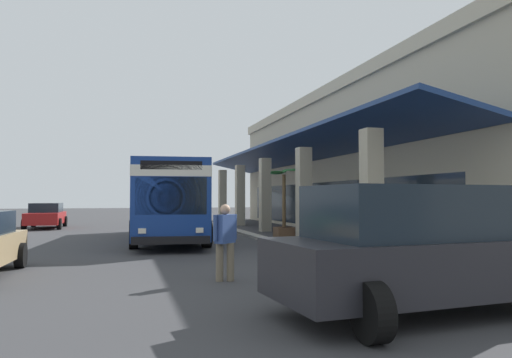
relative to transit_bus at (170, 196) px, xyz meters
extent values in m
plane|color=#38383A|center=(-4.81, 7.93, -1.85)|extent=(120.00, 120.00, 0.00)
cube|color=#9E998E|center=(-3.56, 3.78, -1.79)|extent=(34.02, 0.50, 0.12)
cube|color=#B2A88E|center=(-3.56, 13.48, 1.68)|extent=(28.35, 10.42, 7.07)
cube|color=#C0B59A|center=(-3.56, 13.48, 5.52)|extent=(28.65, 10.72, 0.60)
cube|color=#B2A88E|center=(-14.90, 5.34, 0.09)|extent=(0.55, 0.55, 3.89)
cube|color=#B2A88E|center=(-9.23, 5.34, 0.09)|extent=(0.55, 0.55, 3.89)
cube|color=#B2A88E|center=(-3.56, 5.34, 0.09)|extent=(0.55, 0.55, 3.89)
cube|color=#B2A88E|center=(2.11, 5.34, 0.09)|extent=(0.55, 0.55, 3.89)
cube|color=#B2A88E|center=(7.78, 5.34, 0.09)|extent=(0.55, 0.55, 3.89)
cube|color=navy|center=(-3.56, 6.67, 2.39)|extent=(28.35, 3.16, 0.82)
cube|color=#19232D|center=(-3.56, 8.31, -0.45)|extent=(23.81, 0.08, 2.40)
cube|color=navy|center=(0.05, 0.00, -0.13)|extent=(11.18, 3.48, 2.75)
cube|color=silver|center=(0.05, 0.00, 0.80)|extent=(11.20, 3.50, 0.36)
cube|color=#19232D|center=(-0.25, 0.02, 0.10)|extent=(9.43, 3.36, 0.90)
cube|color=#19232D|center=(5.50, -0.47, 0.00)|extent=(0.25, 2.24, 1.20)
cube|color=black|center=(5.51, -0.47, 0.97)|extent=(0.22, 1.94, 0.28)
cube|color=black|center=(5.63, -0.48, -1.40)|extent=(0.41, 2.46, 0.24)
cube|color=silver|center=(5.63, 0.42, -1.10)|extent=(0.08, 0.24, 0.16)
cube|color=silver|center=(5.48, -1.36, -1.10)|extent=(0.08, 0.24, 0.16)
cube|color=silver|center=(-1.44, 0.12, 1.37)|extent=(2.54, 1.98, 0.24)
cylinder|color=black|center=(3.78, 0.96, -1.35)|extent=(1.00, 0.30, 1.00)
cylinder|color=black|center=(3.56, -1.58, -1.35)|extent=(1.00, 0.30, 1.00)
cylinder|color=black|center=(-2.91, 1.53, -1.35)|extent=(1.00, 0.30, 1.00)
cylinder|color=black|center=(-3.12, -1.01, -1.35)|extent=(1.00, 0.30, 1.00)
cylinder|color=black|center=(7.48, -4.45, -1.53)|extent=(0.64, 0.22, 0.64)
cube|color=maroon|center=(-9.48, -6.29, -1.25)|extent=(4.41, 1.83, 0.66)
cube|color=#19232D|center=(-9.68, -6.29, -0.65)|extent=(2.47, 1.60, 0.54)
cylinder|color=black|center=(-7.98, -5.38, -1.53)|extent=(0.64, 0.22, 0.64)
cylinder|color=black|center=(-7.97, -7.18, -1.53)|extent=(0.64, 0.22, 0.64)
cylinder|color=black|center=(-10.98, -5.40, -1.53)|extent=(0.64, 0.22, 0.64)
cylinder|color=black|center=(-10.97, -7.20, -1.53)|extent=(0.64, 0.22, 0.64)
cube|color=#232328|center=(14.43, 2.55, -1.10)|extent=(2.36, 4.95, 0.84)
cube|color=#19232D|center=(14.44, 2.45, -0.28)|extent=(1.99, 3.40, 0.80)
cylinder|color=black|center=(13.32, 4.09, -1.47)|extent=(0.76, 0.26, 0.76)
cylinder|color=black|center=(13.60, 0.84, -1.47)|extent=(0.76, 0.26, 0.76)
cylinder|color=black|center=(15.54, 1.01, -1.47)|extent=(0.76, 0.26, 0.76)
cylinder|color=#726651|center=(10.76, 0.29, -1.45)|extent=(0.16, 0.16, 0.81)
cylinder|color=#726651|center=(10.74, 0.06, -1.45)|extent=(0.16, 0.16, 0.81)
cube|color=#334C8C|center=(10.75, 0.17, -0.73)|extent=(0.48, 0.50, 0.61)
sphere|color=tan|center=(10.75, 0.17, -0.32)|extent=(0.22, 0.22, 0.22)
cylinder|color=#334C8C|center=(10.60, 0.42, -0.70)|extent=(0.09, 0.09, 0.55)
cylinder|color=#334C8C|center=(10.91, -0.07, -0.70)|extent=(0.09, 0.09, 0.55)
cube|color=brown|center=(0.48, 5.02, -1.62)|extent=(0.79, 0.79, 0.47)
cylinder|color=#332319|center=(0.48, 5.02, -1.38)|extent=(0.67, 0.67, 0.02)
cylinder|color=brown|center=(0.48, 5.02, -0.21)|extent=(0.16, 0.16, 2.36)
ellipsoid|color=#286B33|center=(0.84, 4.94, 1.10)|extent=(0.78, 0.37, 0.17)
ellipsoid|color=#286B33|center=(0.68, 5.48, 1.18)|extent=(0.60, 1.00, 0.16)
ellipsoid|color=#286B33|center=(0.09, 5.17, 1.15)|extent=(0.86, 0.49, 0.17)
ellipsoid|color=#286B33|center=(0.01, 4.85, 1.06)|extent=(1.00, 0.55, 0.16)
ellipsoid|color=#286B33|center=(0.64, 4.66, 1.07)|extent=(0.53, 0.82, 0.16)
camera|label=1|loc=(20.88, -1.95, -0.06)|focal=33.64mm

